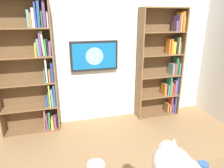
{
  "coord_description": "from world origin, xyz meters",
  "views": [
    {
      "loc": [
        0.66,
        1.29,
        1.88
      ],
      "look_at": [
        0.02,
        -1.05,
        1.07
      ],
      "focal_mm": 32.52,
      "sensor_mm": 36.0,
      "label": 1
    }
  ],
  "objects_px": {
    "bookshelf_right": "(32,68)",
    "coffee_mug": "(203,168)",
    "wall_mounted_tv": "(94,56)",
    "bookshelf_left": "(164,66)"
  },
  "relations": [
    {
      "from": "bookshelf_left",
      "to": "bookshelf_right",
      "type": "height_order",
      "value": "bookshelf_right"
    },
    {
      "from": "coffee_mug",
      "to": "wall_mounted_tv",
      "type": "bearing_deg",
      "value": -81.27
    },
    {
      "from": "bookshelf_right",
      "to": "coffee_mug",
      "type": "height_order",
      "value": "bookshelf_right"
    },
    {
      "from": "bookshelf_left",
      "to": "wall_mounted_tv",
      "type": "xyz_separation_m",
      "value": [
        1.32,
        -0.08,
        0.23
      ]
    },
    {
      "from": "bookshelf_right",
      "to": "wall_mounted_tv",
      "type": "height_order",
      "value": "bookshelf_right"
    },
    {
      "from": "bookshelf_right",
      "to": "coffee_mug",
      "type": "distance_m",
      "value": 2.73
    },
    {
      "from": "wall_mounted_tv",
      "to": "coffee_mug",
      "type": "bearing_deg",
      "value": 98.73
    },
    {
      "from": "bookshelf_left",
      "to": "bookshelf_right",
      "type": "xyz_separation_m",
      "value": [
        2.34,
        -0.0,
        0.11
      ]
    },
    {
      "from": "bookshelf_left",
      "to": "bookshelf_right",
      "type": "distance_m",
      "value": 2.34
    },
    {
      "from": "bookshelf_left",
      "to": "bookshelf_right",
      "type": "relative_size",
      "value": 0.94
    }
  ]
}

